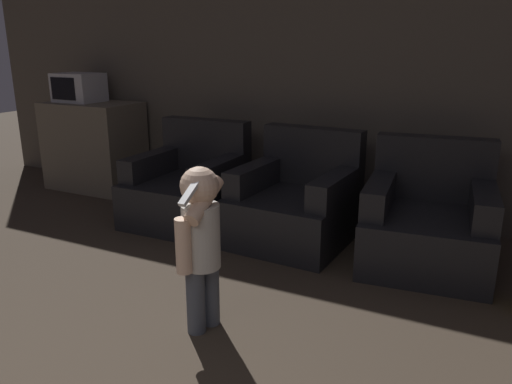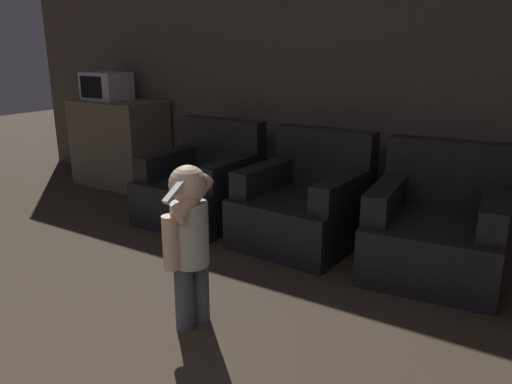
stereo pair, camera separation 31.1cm
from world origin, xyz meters
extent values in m
cube|color=#51493F|center=(0.00, 4.50, 1.30)|extent=(8.40, 0.05, 2.60)
cube|color=black|center=(-1.14, 3.64, 0.19)|extent=(0.85, 0.90, 0.38)
cube|color=black|center=(-1.15, 4.01, 0.61)|extent=(0.84, 0.17, 0.47)
cube|color=black|center=(-1.48, 3.64, 0.48)|extent=(0.17, 0.73, 0.20)
cube|color=black|center=(-0.81, 3.65, 0.48)|extent=(0.17, 0.73, 0.20)
cube|color=black|center=(-0.15, 3.64, 0.19)|extent=(0.88, 0.93, 0.38)
cube|color=black|center=(-0.13, 4.01, 0.61)|extent=(0.84, 0.20, 0.47)
cube|color=black|center=(-0.48, 3.66, 0.48)|extent=(0.20, 0.74, 0.20)
cube|color=black|center=(0.19, 3.62, 0.48)|extent=(0.20, 0.74, 0.20)
cube|color=black|center=(0.85, 3.64, 0.19)|extent=(0.92, 0.97, 0.38)
cube|color=black|center=(0.82, 4.00, 0.61)|extent=(0.84, 0.24, 0.47)
cube|color=black|center=(0.52, 3.61, 0.48)|extent=(0.23, 0.74, 0.20)
cube|color=black|center=(1.19, 3.67, 0.48)|extent=(0.23, 0.74, 0.20)
cylinder|color=#474C56|center=(-0.08, 2.32, 0.18)|extent=(0.10, 0.10, 0.36)
cylinder|color=#474C56|center=(-0.11, 2.21, 0.18)|extent=(0.10, 0.10, 0.36)
cylinder|color=#B7B2A8|center=(-0.10, 2.27, 0.53)|extent=(0.20, 0.20, 0.34)
sphere|color=beige|center=(-0.10, 2.27, 0.80)|extent=(0.20, 0.20, 0.20)
cylinder|color=beige|center=(-0.13, 2.15, 0.52)|extent=(0.08, 0.08, 0.29)
cylinder|color=beige|center=(-0.07, 2.26, 0.73)|extent=(0.08, 0.29, 0.21)
cube|color=white|center=(-0.07, 2.14, 0.81)|extent=(0.04, 0.16, 0.10)
cube|color=#665B4C|center=(-2.62, 4.13, 0.46)|extent=(0.96, 0.60, 0.91)
cube|color=#B7B7BC|center=(-2.76, 4.13, 1.06)|extent=(0.46, 0.36, 0.29)
cube|color=black|center=(-2.80, 3.95, 1.06)|extent=(0.32, 0.01, 0.22)
camera|label=1|loc=(1.23, 0.24, 1.49)|focal=35.00mm
camera|label=2|loc=(1.50, 0.39, 1.49)|focal=35.00mm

